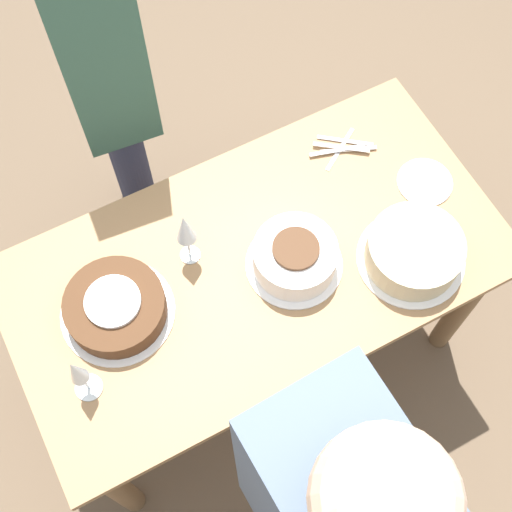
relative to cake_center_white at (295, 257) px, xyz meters
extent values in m
plane|color=brown|center=(0.09, -0.05, -0.80)|extent=(12.00, 12.00, 0.00)
cube|color=#9E754C|center=(0.09, -0.05, -0.06)|extent=(1.39, 0.73, 0.03)
cylinder|color=brown|center=(-0.53, -0.34, -0.44)|extent=(0.07, 0.07, 0.72)
cylinder|color=brown|center=(0.71, -0.34, -0.44)|extent=(0.07, 0.07, 0.72)
cylinder|color=brown|center=(-0.53, 0.24, -0.44)|extent=(0.07, 0.07, 0.72)
cylinder|color=brown|center=(0.71, 0.24, -0.44)|extent=(0.07, 0.07, 0.72)
cylinder|color=white|center=(0.00, 0.00, -0.05)|extent=(0.27, 0.27, 0.01)
cylinder|color=white|center=(0.00, 0.00, 0.00)|extent=(0.23, 0.23, 0.09)
cylinder|color=#4C2D19|center=(0.00, 0.00, 0.05)|extent=(0.13, 0.13, 0.01)
cylinder|color=white|center=(0.49, -0.10, -0.05)|extent=(0.31, 0.31, 0.01)
cylinder|color=#4C2D19|center=(0.49, -0.10, -0.01)|extent=(0.27, 0.27, 0.07)
cylinder|color=white|center=(0.49, -0.10, 0.03)|extent=(0.15, 0.15, 0.01)
cylinder|color=white|center=(-0.29, 0.14, -0.05)|extent=(0.30, 0.30, 0.01)
cylinder|color=beige|center=(-0.29, 0.14, 0.00)|extent=(0.26, 0.26, 0.09)
cylinder|color=silver|center=(0.63, 0.06, -0.05)|extent=(0.07, 0.07, 0.00)
cylinder|color=silver|center=(0.63, 0.06, 0.00)|extent=(0.01, 0.01, 0.10)
cone|color=silver|center=(0.63, 0.06, 0.11)|extent=(0.04, 0.04, 0.11)
cylinder|color=silver|center=(0.24, -0.16, -0.05)|extent=(0.06, 0.06, 0.00)
cylinder|color=silver|center=(0.24, -0.16, 0.01)|extent=(0.01, 0.01, 0.11)
cone|color=silver|center=(0.24, -0.16, 0.12)|extent=(0.05, 0.05, 0.11)
cylinder|color=silver|center=(-0.47, -0.06, -0.05)|extent=(0.16, 0.16, 0.01)
cube|color=silver|center=(-0.31, -0.27, -0.05)|extent=(0.15, 0.10, 0.00)
cube|color=silver|center=(-0.33, -0.29, -0.05)|extent=(0.14, 0.11, 0.00)
cube|color=silver|center=(-0.33, -0.25, -0.04)|extent=(0.16, 0.08, 0.00)
cube|color=silver|center=(-0.29, -0.26, -0.04)|extent=(0.17, 0.06, 0.00)
cube|color=silver|center=(-0.31, -0.27, -0.04)|extent=(0.14, 0.11, 0.00)
cylinder|color=#2D334C|center=(0.22, -0.87, -0.42)|extent=(0.11, 0.11, 0.76)
cylinder|color=#2D334C|center=(0.24, -0.65, -0.42)|extent=(0.11, 0.11, 0.76)
cube|color=#335647|center=(0.23, -0.76, 0.28)|extent=(0.26, 0.42, 0.64)
sphere|color=#DBB293|center=(0.29, 0.66, 0.84)|extent=(0.19, 0.19, 0.19)
camera|label=1|loc=(0.47, 0.67, 1.75)|focal=50.00mm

